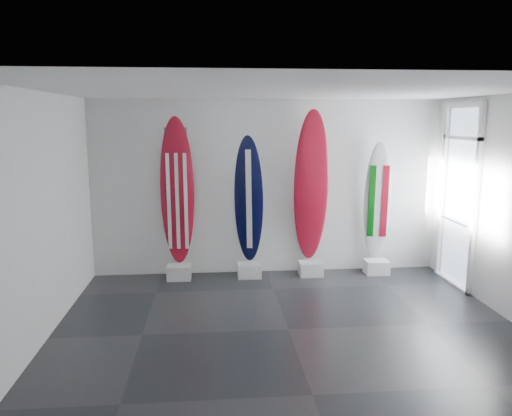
{
  "coord_description": "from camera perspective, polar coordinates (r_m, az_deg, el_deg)",
  "views": [
    {
      "loc": [
        -0.94,
        -5.92,
        2.66
      ],
      "look_at": [
        -0.29,
        1.4,
        1.34
      ],
      "focal_mm": 34.72,
      "sensor_mm": 36.0,
      "label": 1
    }
  ],
  "objects": [
    {
      "name": "display_block_swiss",
      "position": [
        8.65,
        6.31,
        -6.97
      ],
      "size": [
        0.4,
        0.3,
        0.24
      ],
      "primitive_type": "cube",
      "color": "silver",
      "rests_on": "floor"
    },
    {
      "name": "surfboard_swiss",
      "position": [
        8.44,
        6.37,
        2.46
      ],
      "size": [
        0.61,
        0.37,
        2.6
      ],
      "primitive_type": "ellipsoid",
      "rotation": [
        0.1,
        0.0,
        -0.05
      ],
      "color": "maroon",
      "rests_on": "display_block_swiss"
    },
    {
      "name": "wall_front",
      "position": [
        3.74,
        9.94,
        -8.12
      ],
      "size": [
        6.0,
        0.0,
        6.0
      ],
      "primitive_type": "plane",
      "rotation": [
        -1.57,
        0.0,
        0.0
      ],
      "color": "silver",
      "rests_on": "ground"
    },
    {
      "name": "display_block_navy",
      "position": [
        8.51,
        -0.78,
        -7.2
      ],
      "size": [
        0.4,
        0.3,
        0.24
      ],
      "primitive_type": "cube",
      "color": "silver",
      "rests_on": "floor"
    },
    {
      "name": "surfboard_italy",
      "position": [
        8.79,
        13.8,
        0.75
      ],
      "size": [
        0.49,
        0.29,
        2.06
      ],
      "primitive_type": "ellipsoid",
      "rotation": [
        0.07,
        0.0,
        -0.16
      ],
      "color": "silver",
      "rests_on": "display_block_italy"
    },
    {
      "name": "wall_left",
      "position": [
        6.38,
        -23.79,
        -1.2
      ],
      "size": [
        0.0,
        5.0,
        5.0
      ],
      "primitive_type": "plane",
      "rotation": [
        1.57,
        0.0,
        1.57
      ],
      "color": "silver",
      "rests_on": "ground"
    },
    {
      "name": "surfboard_usa",
      "position": [
        8.31,
        -9.06,
        1.86
      ],
      "size": [
        0.57,
        0.22,
        2.48
      ],
      "primitive_type": "ellipsoid",
      "rotation": [
        0.04,
        0.0,
        -0.05
      ],
      "color": "maroon",
      "rests_on": "display_block_usa"
    },
    {
      "name": "display_block_usa",
      "position": [
        8.51,
        -8.84,
        -7.32
      ],
      "size": [
        0.4,
        0.3,
        0.24
      ],
      "primitive_type": "cube",
      "color": "silver",
      "rests_on": "floor"
    },
    {
      "name": "glass_door",
      "position": [
        8.53,
        22.32,
        1.07
      ],
      "size": [
        0.12,
        1.16,
        2.85
      ],
      "primitive_type": null,
      "color": "white",
      "rests_on": "floor"
    },
    {
      "name": "floor",
      "position": [
        6.56,
        3.75,
        -13.78
      ],
      "size": [
        6.0,
        6.0,
        0.0
      ],
      "primitive_type": "plane",
      "color": "black",
      "rests_on": "ground"
    },
    {
      "name": "display_block_italy",
      "position": [
        8.95,
        13.7,
        -6.62
      ],
      "size": [
        0.4,
        0.3,
        0.24
      ],
      "primitive_type": "cube",
      "color": "silver",
      "rests_on": "floor"
    },
    {
      "name": "wall_back",
      "position": [
        8.55,
        1.31,
        2.37
      ],
      "size": [
        6.0,
        0.0,
        6.0
      ],
      "primitive_type": "plane",
      "rotation": [
        1.57,
        0.0,
        0.0
      ],
      "color": "silver",
      "rests_on": "ground"
    },
    {
      "name": "ceiling",
      "position": [
        6.01,
        4.09,
        13.38
      ],
      "size": [
        6.0,
        6.0,
        0.0
      ],
      "primitive_type": "plane",
      "rotation": [
        3.14,
        0.0,
        0.0
      ],
      "color": "white",
      "rests_on": "wall_back"
    },
    {
      "name": "wall_outlet",
      "position": [
        8.84,
        -14.76,
        -5.32
      ],
      "size": [
        0.09,
        0.02,
        0.13
      ],
      "primitive_type": "cube",
      "color": "silver",
      "rests_on": "wall_back"
    },
    {
      "name": "surfboard_navy",
      "position": [
        8.33,
        -0.85,
        0.94
      ],
      "size": [
        0.54,
        0.39,
        2.18
      ],
      "primitive_type": "ellipsoid",
      "rotation": [
        0.09,
        0.0,
        -0.24
      ],
      "color": "black",
      "rests_on": "display_block_navy"
    }
  ]
}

